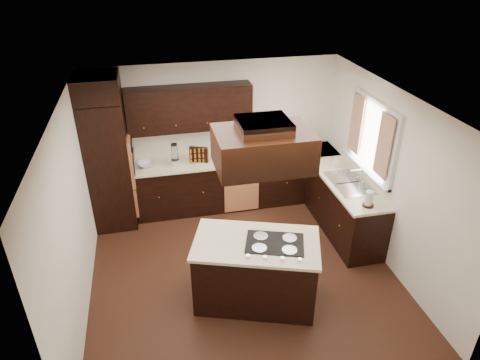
{
  "coord_description": "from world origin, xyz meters",
  "views": [
    {
      "loc": [
        -1.07,
        -4.63,
        4.13
      ],
      "look_at": [
        0.1,
        0.6,
        1.15
      ],
      "focal_mm": 32.0,
      "sensor_mm": 36.0,
      "label": 1
    }
  ],
  "objects_px": {
    "spice_rack": "(199,155)",
    "range_hood": "(263,149)",
    "oven_column": "(109,164)",
    "island": "(256,272)"
  },
  "relations": [
    {
      "from": "island",
      "to": "spice_rack",
      "type": "bearing_deg",
      "value": 118.23
    },
    {
      "from": "oven_column",
      "to": "spice_rack",
      "type": "distance_m",
      "value": 1.44
    },
    {
      "from": "island",
      "to": "spice_rack",
      "type": "distance_m",
      "value": 2.46
    },
    {
      "from": "island",
      "to": "range_hood",
      "type": "distance_m",
      "value": 1.72
    },
    {
      "from": "range_hood",
      "to": "spice_rack",
      "type": "relative_size",
      "value": 3.4
    },
    {
      "from": "island",
      "to": "spice_rack",
      "type": "relative_size",
      "value": 4.82
    },
    {
      "from": "range_hood",
      "to": "spice_rack",
      "type": "xyz_separation_m",
      "value": [
        -0.44,
        2.33,
        -1.11
      ]
    },
    {
      "from": "island",
      "to": "range_hood",
      "type": "bearing_deg",
      "value": 40.37
    },
    {
      "from": "spice_rack",
      "to": "range_hood",
      "type": "bearing_deg",
      "value": -58.84
    },
    {
      "from": "oven_column",
      "to": "range_hood",
      "type": "distance_m",
      "value": 3.13
    }
  ]
}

